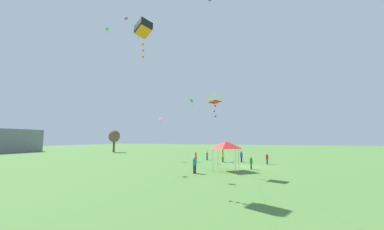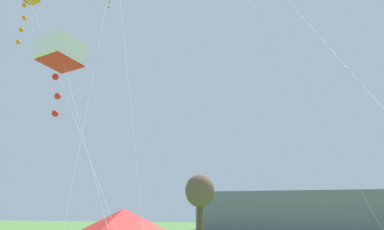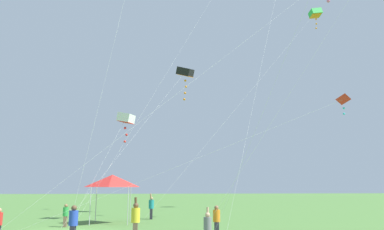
% 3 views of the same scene
% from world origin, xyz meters
% --- Properties ---
extents(distant_building, '(37.86, 11.13, 6.46)m').
position_xyz_m(distant_building, '(-3.19, 67.80, 3.23)').
color(distant_building, slate).
rests_on(distant_building, ground).
extents(tree_far_left, '(4.16, 4.16, 8.39)m').
position_xyz_m(tree_far_left, '(-17.76, 50.58, 5.96)').
color(tree_far_left, brown).
rests_on(tree_far_left, ground).
extents(festival_tent, '(2.89, 2.89, 3.50)m').
position_xyz_m(festival_tent, '(-4.74, 2.13, 3.04)').
color(festival_tent, '#B7B7BC').
rests_on(festival_tent, ground).
extents(kite_white_box_5, '(5.58, 3.88, 8.74)m').
position_xyz_m(kite_white_box_5, '(-7.45, 2.76, 8.22)').
color(kite_white_box_5, silver).
rests_on(kite_white_box_5, ground).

